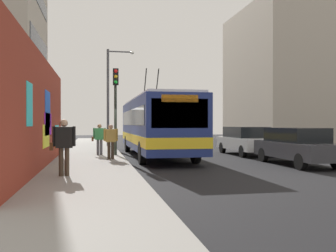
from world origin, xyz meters
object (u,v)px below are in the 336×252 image
object	(u,v)px
parked_car_white	(246,140)
city_bus	(156,124)
traffic_light	(116,97)
pedestrian_at_curb	(111,139)
pedestrian_midblock	(99,137)
street_lamp	(111,90)
parked_car_dark_gray	(297,145)
pedestrian_near_wall	(64,142)

from	to	relation	value
parked_car_white	city_bus	bearing A→B (deg)	91.16
city_bus	traffic_light	size ratio (longest dim) A/B	2.60
pedestrian_at_curb	city_bus	bearing A→B (deg)	-43.52
pedestrian_midblock	pedestrian_at_curb	world-z (taller)	pedestrian_midblock
traffic_light	street_lamp	world-z (taller)	street_lamp
parked_car_white	street_lamp	bearing A→B (deg)	43.93
traffic_light	street_lamp	bearing A→B (deg)	-0.84
pedestrian_midblock	street_lamp	bearing A→B (deg)	-6.78
pedestrian_at_curb	street_lamp	size ratio (longest dim) A/B	0.22
street_lamp	parked_car_dark_gray	bearing A→B (deg)	-150.58
parked_car_dark_gray	street_lamp	bearing A→B (deg)	29.42
pedestrian_near_wall	street_lamp	world-z (taller)	street_lamp
street_lamp	pedestrian_midblock	bearing A→B (deg)	173.22
parked_car_dark_gray	parked_car_white	xyz separation A→B (m)	(5.32, 0.00, 0.00)
pedestrian_midblock	traffic_light	size ratio (longest dim) A/B	0.36
parked_car_dark_gray	parked_car_white	distance (m)	5.32
pedestrian_midblock	street_lamp	world-z (taller)	street_lamp
city_bus	parked_car_white	xyz separation A→B (m)	(0.11, -5.20, -0.89)
parked_car_dark_gray	traffic_light	xyz separation A→B (m)	(4.78, 7.35, 2.29)
pedestrian_at_curb	pedestrian_near_wall	size ratio (longest dim) A/B	0.90
pedestrian_at_curb	traffic_light	distance (m)	3.02
parked_car_dark_gray	traffic_light	bearing A→B (deg)	56.98
pedestrian_at_curb	street_lamp	distance (m)	10.70
street_lamp	pedestrian_near_wall	bearing A→B (deg)	172.22
parked_car_dark_gray	pedestrian_near_wall	distance (m)	9.69
traffic_light	city_bus	bearing A→B (deg)	-78.59
pedestrian_midblock	parked_car_dark_gray	bearing A→B (deg)	-121.28
parked_car_dark_gray	street_lamp	world-z (taller)	street_lamp
pedestrian_near_wall	street_lamp	distance (m)	15.83
city_bus	parked_car_white	size ratio (longest dim) A/B	2.45
parked_car_white	pedestrian_at_curb	world-z (taller)	pedestrian_at_curb
parked_car_dark_gray	street_lamp	xyz separation A→B (m)	(12.82, 7.23, 3.34)
traffic_light	parked_car_dark_gray	bearing A→B (deg)	-123.02
pedestrian_near_wall	pedestrian_at_curb	bearing A→B (deg)	-17.68
traffic_light	parked_car_white	bearing A→B (deg)	-85.81
city_bus	traffic_light	xyz separation A→B (m)	(-0.43, 2.15, 1.40)
parked_car_dark_gray	street_lamp	distance (m)	15.10
parked_car_white	traffic_light	world-z (taller)	traffic_light
parked_car_white	street_lamp	distance (m)	10.94
pedestrian_at_curb	pedestrian_midblock	bearing A→B (deg)	11.39
pedestrian_midblock	street_lamp	distance (m)	8.50
parked_car_dark_gray	pedestrian_midblock	distance (m)	9.56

